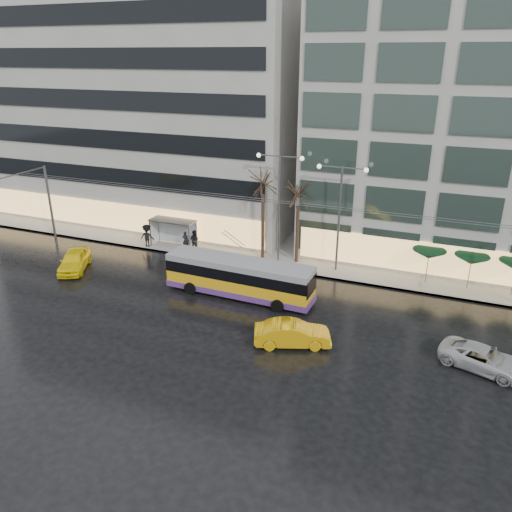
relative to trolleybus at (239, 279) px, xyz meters
The scene contains 19 objects.
ground 4.26m from the trolleybus, 111.39° to the right, with size 140.00×140.00×0.00m, color black.
sidewalk 10.35m from the trolleybus, 87.03° to the left, with size 80.00×10.00×0.15m, color gray.
kerb 5.49m from the trolleybus, 84.27° to the left, with size 80.00×0.10×0.15m, color slate.
building_left 25.16m from the trolleybus, 138.88° to the left, with size 34.00×14.00×22.00m, color #9C9A95.
trolleybus is the anchor object (origin of this frame).
catenary 5.10m from the trolleybus, 96.38° to the left, with size 42.24×5.12×7.00m.
bus_shelter 12.06m from the trolleybus, 144.84° to the left, with size 4.20×1.60×2.51m.
street_lamp_near 8.44m from the trolleybus, 85.69° to the left, with size 3.96×0.36×9.03m.
street_lamp_far 9.95m from the trolleybus, 51.89° to the left, with size 3.96×0.36×8.53m.
tree_a 9.28m from the trolleybus, 97.60° to the left, with size 3.20×3.20×8.40m.
tree_b 9.21m from the trolleybus, 74.75° to the left, with size 3.20×3.20×7.70m.
parasol_a 14.52m from the trolleybus, 30.05° to the left, with size 2.50×2.50×2.65m.
parasol_b 17.17m from the trolleybus, 25.03° to the left, with size 2.50×2.50×2.65m.
taxi_a 14.51m from the trolleybus, behind, with size 1.91×4.75×1.62m, color yellow.
taxi_b 7.50m from the trolleybus, 40.79° to the right, with size 1.62×4.64×1.53m, color #F4B00C.
sedan_silver 16.76m from the trolleybus, 11.26° to the right, with size 2.19×4.74×1.32m, color #B7B7BC.
pedestrian_a 10.23m from the trolleybus, 141.57° to the left, with size 1.03×1.05×2.19m.
pedestrian_b 9.93m from the trolleybus, 137.49° to the left, with size 0.93×0.75×1.82m.
pedestrian_c 13.02m from the trolleybus, 153.60° to the left, with size 1.37×0.97×2.11m.
Camera 1 is at (14.84, -26.31, 16.61)m, focal length 35.00 mm.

